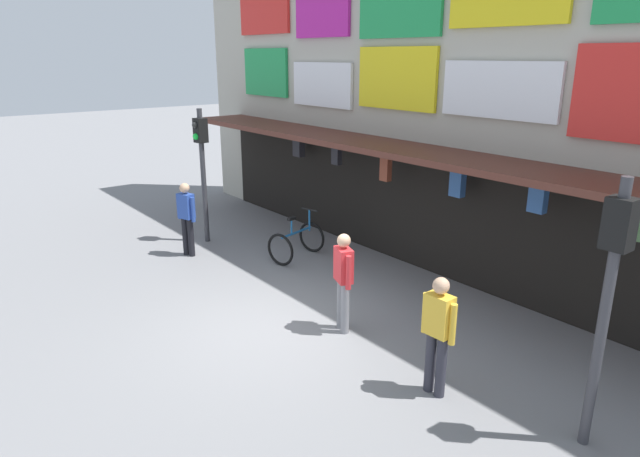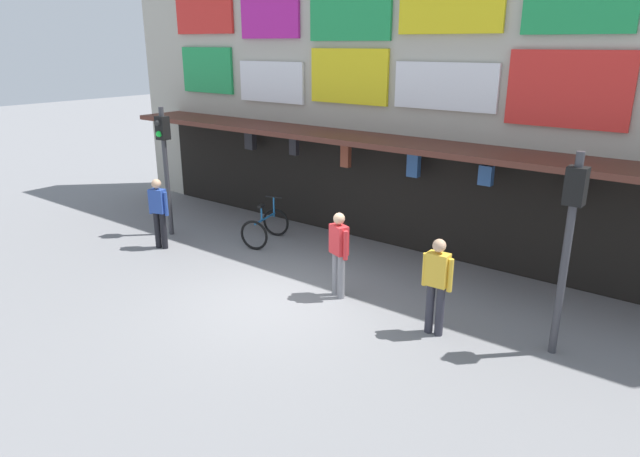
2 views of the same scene
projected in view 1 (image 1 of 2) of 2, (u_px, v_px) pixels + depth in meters
The scene contains 8 objects.
ground_plane at pixel (275, 326), 9.33m from camera, with size 80.00×80.00×0.00m, color slate.
shopfront at pixel (464, 77), 10.84m from camera, with size 18.00×2.60×8.00m.
traffic_light_near at pixel (202, 154), 12.97m from camera, with size 0.30×0.34×3.20m.
traffic_light_far at pixel (612, 274), 5.91m from camera, with size 0.28×0.33×3.20m.
bicycle_parked at pixel (297, 242), 12.34m from camera, with size 0.99×1.30×1.05m.
pedestrian_in_blue at pixel (187, 215), 12.37m from camera, with size 0.51×0.31×1.68m.
pedestrian_in_black at pixel (438, 330), 7.22m from camera, with size 0.53×0.23×1.68m.
pedestrian_in_purple at pixel (343, 277), 8.93m from camera, with size 0.50×0.33×1.68m.
Camera 1 is at (7.06, -4.62, 4.37)m, focal length 31.11 mm.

